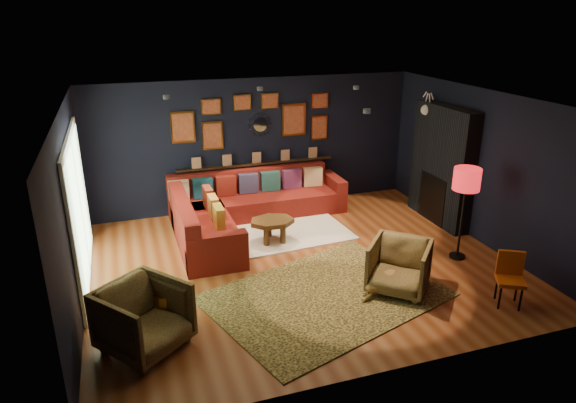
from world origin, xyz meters
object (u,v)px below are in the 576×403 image
object	(u,v)px
coffee_table	(272,224)
floor_lamp	(466,183)
pouf	(207,235)
armchair_right	(399,264)
gold_stool	(168,307)
armchair_left	(144,315)
orange_chair	(510,274)
dog	(388,275)
sectional	(238,210)

from	to	relation	value
coffee_table	floor_lamp	xyz separation A→B (m)	(2.71, -1.52, 0.93)
coffee_table	pouf	size ratio (longest dim) A/B	1.67
armchair_right	gold_stool	world-z (taller)	armchair_right
armchair_left	orange_chair	world-z (taller)	armchair_left
armchair_right	dog	xyz separation A→B (m)	(-0.11, 0.08, -0.20)
sectional	coffee_table	size ratio (longest dim) A/B	4.17
sectional	orange_chair	size ratio (longest dim) A/B	4.53
armchair_right	armchair_left	bearing A→B (deg)	-134.11
coffee_table	dog	size ratio (longest dim) A/B	0.65
coffee_table	armchair_left	world-z (taller)	armchair_left
sectional	orange_chair	xyz separation A→B (m)	(2.91, -3.79, 0.12)
pouf	floor_lamp	bearing A→B (deg)	-25.05
floor_lamp	dog	distance (m)	1.97
pouf	gold_stool	distance (m)	2.38
armchair_right	orange_chair	xyz separation A→B (m)	(1.26, -0.78, 0.03)
armchair_right	gold_stool	distance (m)	3.25
armchair_left	dog	xyz separation A→B (m)	(3.43, 0.33, -0.24)
pouf	armchair_right	size ratio (longest dim) A/B	0.59
gold_stool	dog	bearing A→B (deg)	-1.69
armchair_left	dog	distance (m)	3.46
orange_chair	armchair_right	bearing A→B (deg)	177.77
sectional	coffee_table	bearing A→B (deg)	-65.44
armchair_left	orange_chair	xyz separation A→B (m)	(4.81, -0.54, -0.02)
pouf	armchair_left	xyz separation A→B (m)	(-1.21, -2.63, 0.26)
sectional	coffee_table	distance (m)	0.97
sectional	floor_lamp	world-z (taller)	floor_lamp
pouf	floor_lamp	distance (m)	4.33
dog	armchair_left	bearing A→B (deg)	162.87
armchair_left	armchair_right	size ratio (longest dim) A/B	1.10
pouf	armchair_left	world-z (taller)	armchair_left
armchair_right	orange_chair	size ratio (longest dim) A/B	1.10
coffee_table	orange_chair	world-z (taller)	orange_chair
sectional	gold_stool	size ratio (longest dim) A/B	7.07
sectional	gold_stool	xyz separation A→B (m)	(-1.59, -2.83, -0.08)
sectional	floor_lamp	size ratio (longest dim) A/B	2.23
sectional	dog	bearing A→B (deg)	-62.22
coffee_table	armchair_left	distance (m)	3.31
orange_chair	pouf	bearing A→B (deg)	168.32
sectional	armchair_left	distance (m)	3.77
coffee_table	orange_chair	xyz separation A→B (m)	(2.51, -2.91, 0.09)
floor_lamp	armchair_left	bearing A→B (deg)	-170.31
coffee_table	armchair_right	world-z (taller)	armchair_right
dog	coffee_table	bearing A→B (deg)	96.46
gold_stool	dog	world-z (taller)	gold_stool
sectional	gold_stool	world-z (taller)	sectional
pouf	dog	distance (m)	3.20
sectional	dog	size ratio (longest dim) A/B	2.73
floor_lamp	dog	xyz separation A→B (m)	(-1.57, -0.52, -1.06)
pouf	armchair_right	xyz separation A→B (m)	(2.34, -2.38, 0.22)
armchair_left	gold_stool	world-z (taller)	armchair_left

